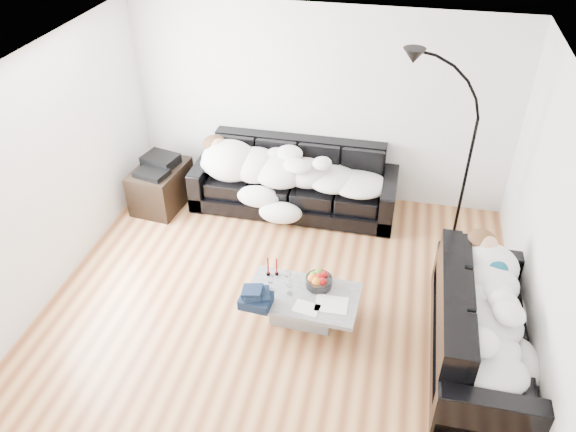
% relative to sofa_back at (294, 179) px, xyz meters
% --- Properties ---
extents(ground, '(5.00, 5.00, 0.00)m').
position_rel_sofa_back_xyz_m(ground, '(0.24, -1.77, -0.44)').
color(ground, brown).
rests_on(ground, ground).
extents(wall_back, '(5.00, 0.02, 2.60)m').
position_rel_sofa_back_xyz_m(wall_back, '(0.24, 0.48, 0.86)').
color(wall_back, silver).
rests_on(wall_back, ground).
extents(wall_left, '(0.02, 4.50, 2.60)m').
position_rel_sofa_back_xyz_m(wall_left, '(-2.26, -1.77, 0.86)').
color(wall_left, silver).
rests_on(wall_left, ground).
extents(wall_right, '(0.02, 4.50, 2.60)m').
position_rel_sofa_back_xyz_m(wall_right, '(2.74, -1.77, 0.86)').
color(wall_right, silver).
rests_on(wall_right, ground).
extents(ceiling, '(5.00, 5.00, 0.00)m').
position_rel_sofa_back_xyz_m(ceiling, '(0.24, -1.77, 2.16)').
color(ceiling, white).
rests_on(ceiling, ground).
extents(sofa_back, '(2.69, 0.93, 0.88)m').
position_rel_sofa_back_xyz_m(sofa_back, '(0.00, 0.00, 0.00)').
color(sofa_back, black).
rests_on(sofa_back, ground).
extents(sofa_right, '(0.90, 2.10, 0.85)m').
position_rel_sofa_back_xyz_m(sofa_right, '(2.31, -2.15, -0.01)').
color(sofa_right, black).
rests_on(sofa_right, ground).
extents(sleeper_back, '(2.28, 0.79, 0.46)m').
position_rel_sofa_back_xyz_m(sleeper_back, '(0.00, -0.05, 0.21)').
color(sleeper_back, white).
rests_on(sleeper_back, sofa_back).
extents(sleeper_right, '(0.76, 1.80, 0.44)m').
position_rel_sofa_back_xyz_m(sleeper_right, '(2.31, -2.15, 0.20)').
color(sleeper_right, white).
rests_on(sleeper_right, sofa_right).
extents(teal_cushion, '(0.42, 0.38, 0.20)m').
position_rel_sofa_back_xyz_m(teal_cushion, '(2.25, -1.50, 0.28)').
color(teal_cushion, '#0D4C60').
rests_on(teal_cushion, sofa_right).
extents(coffee_table, '(1.18, 0.72, 0.34)m').
position_rel_sofa_back_xyz_m(coffee_table, '(0.52, -2.04, -0.27)').
color(coffee_table, '#939699').
rests_on(coffee_table, ground).
extents(fruit_bowl, '(0.29, 0.29, 0.17)m').
position_rel_sofa_back_xyz_m(fruit_bowl, '(0.66, -1.86, -0.02)').
color(fruit_bowl, white).
rests_on(fruit_bowl, coffee_table).
extents(wine_glass_a, '(0.08, 0.08, 0.18)m').
position_rel_sofa_back_xyz_m(wine_glass_a, '(0.34, -1.90, -0.02)').
color(wine_glass_a, white).
rests_on(wine_glass_a, coffee_table).
extents(wine_glass_b, '(0.08, 0.08, 0.19)m').
position_rel_sofa_back_xyz_m(wine_glass_b, '(0.19, -2.04, -0.01)').
color(wine_glass_b, white).
rests_on(wine_glass_b, coffee_table).
extents(wine_glass_c, '(0.08, 0.08, 0.18)m').
position_rel_sofa_back_xyz_m(wine_glass_c, '(0.39, -2.05, -0.01)').
color(wine_glass_c, white).
rests_on(wine_glass_c, coffee_table).
extents(candle_left, '(0.05, 0.05, 0.24)m').
position_rel_sofa_back_xyz_m(candle_left, '(0.10, -1.81, 0.01)').
color(candle_left, maroon).
rests_on(candle_left, coffee_table).
extents(candle_right, '(0.05, 0.05, 0.22)m').
position_rel_sofa_back_xyz_m(candle_right, '(0.19, -1.79, 0.00)').
color(candle_right, maroon).
rests_on(candle_right, coffee_table).
extents(newspaper_a, '(0.34, 0.26, 0.01)m').
position_rel_sofa_back_xyz_m(newspaper_a, '(0.83, -2.11, -0.10)').
color(newspaper_a, silver).
rests_on(newspaper_a, coffee_table).
extents(newspaper_b, '(0.28, 0.22, 0.01)m').
position_rel_sofa_back_xyz_m(newspaper_b, '(0.60, -2.22, -0.10)').
color(newspaper_b, silver).
rests_on(newspaper_b, coffee_table).
extents(navy_jacket, '(0.40, 0.37, 0.17)m').
position_rel_sofa_back_xyz_m(navy_jacket, '(0.08, -2.28, 0.06)').
color(navy_jacket, black).
rests_on(navy_jacket, coffee_table).
extents(shoes, '(0.48, 0.40, 0.09)m').
position_rel_sofa_back_xyz_m(shoes, '(0.82, -2.00, -0.39)').
color(shoes, '#472311').
rests_on(shoes, ground).
extents(av_cabinet, '(0.66, 0.90, 0.58)m').
position_rel_sofa_back_xyz_m(av_cabinet, '(-1.77, -0.32, -0.15)').
color(av_cabinet, black).
rests_on(av_cabinet, ground).
extents(stereo, '(0.50, 0.43, 0.13)m').
position_rel_sofa_back_xyz_m(stereo, '(-1.77, -0.32, 0.20)').
color(stereo, black).
rests_on(stereo, av_cabinet).
extents(floor_lamp, '(0.84, 0.49, 2.17)m').
position_rel_sofa_back_xyz_m(floor_lamp, '(2.08, -0.50, 0.64)').
color(floor_lamp, black).
rests_on(floor_lamp, ground).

